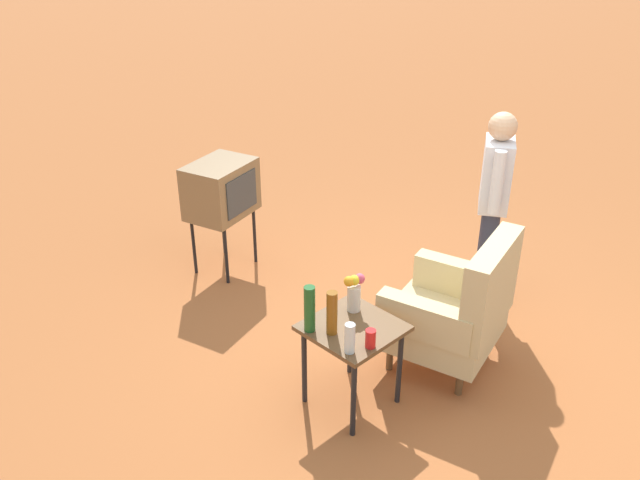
% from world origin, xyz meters
% --- Properties ---
extents(ground_plane, '(60.00, 60.00, 0.00)m').
position_xyz_m(ground_plane, '(0.00, 0.00, 0.00)').
color(ground_plane, '#AD6033').
extents(armchair, '(0.93, 0.94, 1.06)m').
position_xyz_m(armchair, '(0.00, 0.18, 0.50)').
color(armchair, brown).
rests_on(armchair, ground).
extents(side_table, '(0.56, 0.56, 0.62)m').
position_xyz_m(side_table, '(0.81, -0.06, 0.53)').
color(side_table, black).
rests_on(side_table, ground).
extents(tv_on_stand, '(0.70, 0.59, 1.03)m').
position_xyz_m(tv_on_stand, '(0.30, -2.13, 0.78)').
color(tv_on_stand, black).
rests_on(tv_on_stand, ground).
extents(person_standing, '(0.50, 0.38, 1.64)m').
position_xyz_m(person_standing, '(-0.94, -0.18, 0.94)').
color(person_standing, '#2D3347').
rests_on(person_standing, ground).
extents(bottle_tall_amber, '(0.07, 0.07, 0.30)m').
position_xyz_m(bottle_tall_amber, '(0.96, -0.11, 0.77)').
color(bottle_tall_amber, brown).
rests_on(bottle_tall_amber, side_table).
extents(soda_can_red, '(0.07, 0.07, 0.12)m').
position_xyz_m(soda_can_red, '(0.89, 0.16, 0.68)').
color(soda_can_red, red).
rests_on(soda_can_red, side_table).
extents(bottle_short_clear, '(0.06, 0.06, 0.20)m').
position_xyz_m(bottle_short_clear, '(1.02, 0.11, 0.72)').
color(bottle_short_clear, silver).
rests_on(bottle_short_clear, side_table).
extents(bottle_wine_green, '(0.07, 0.07, 0.32)m').
position_xyz_m(bottle_wine_green, '(1.03, -0.23, 0.78)').
color(bottle_wine_green, '#1E5623').
rests_on(bottle_wine_green, side_table).
extents(flower_vase, '(0.15, 0.10, 0.27)m').
position_xyz_m(flower_vase, '(0.67, -0.19, 0.77)').
color(flower_vase, silver).
rests_on(flower_vase, side_table).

